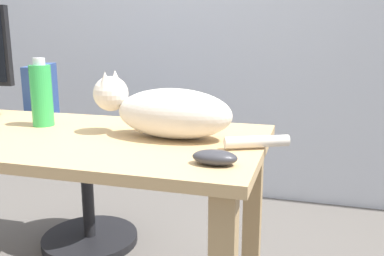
# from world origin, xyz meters

# --- Properties ---
(desk) EXTENTS (1.53, 0.63, 0.74)m
(desk) POSITION_xyz_m (0.00, 0.00, 0.63)
(desk) COLOR tan
(desk) RESTS_ON ground_plane
(office_chair) EXTENTS (0.50, 0.48, 0.91)m
(office_chair) POSITION_xyz_m (-0.22, 0.61, 0.39)
(office_chair) COLOR black
(office_chair) RESTS_ON ground_plane
(cat) EXTENTS (0.61, 0.21, 0.20)m
(cat) POSITION_xyz_m (0.47, 0.04, 0.82)
(cat) COLOR silver
(cat) RESTS_ON desk
(computer_mouse) EXTENTS (0.11, 0.06, 0.04)m
(computer_mouse) POSITION_xyz_m (0.67, -0.18, 0.76)
(computer_mouse) COLOR #333338
(computer_mouse) RESTS_ON desk
(spray_bottle) EXTENTS (0.07, 0.07, 0.23)m
(spray_bottle) POSITION_xyz_m (0.00, 0.09, 0.85)
(spray_bottle) COLOR green
(spray_bottle) RESTS_ON desk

